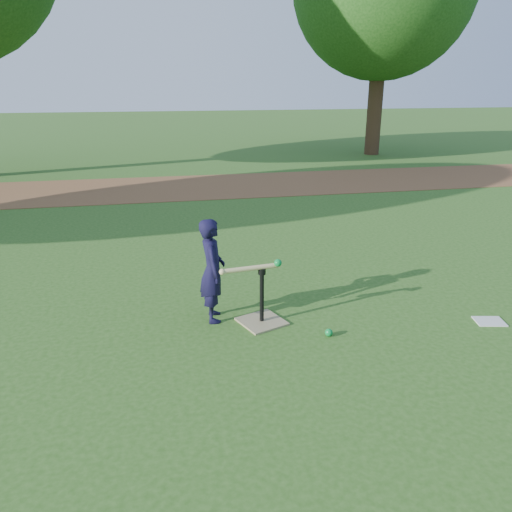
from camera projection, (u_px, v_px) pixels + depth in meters
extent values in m
plane|color=#285116|center=(267.00, 328.00, 5.20)|extent=(80.00, 80.00, 0.00)
cube|color=brown|center=(198.00, 187.00, 12.12)|extent=(24.00, 3.00, 0.01)
imported|color=black|center=(212.00, 270.00, 5.23)|extent=(0.28, 0.42, 1.12)
sphere|color=#0B7E31|center=(329.00, 333.00, 5.03)|extent=(0.08, 0.08, 0.08)
cube|color=silver|center=(489.00, 321.00, 5.34)|extent=(0.34, 0.29, 0.01)
cube|color=#91835C|center=(262.00, 321.00, 5.32)|extent=(0.56, 0.56, 0.02)
cylinder|color=black|center=(262.00, 297.00, 5.23)|extent=(0.05, 0.05, 0.55)
cylinder|color=black|center=(262.00, 271.00, 5.13)|extent=(0.08, 0.08, 0.06)
cylinder|color=#CCB877|center=(251.00, 268.00, 5.07)|extent=(0.60, 0.13, 0.05)
sphere|color=#CCB877|center=(222.00, 272.00, 4.98)|extent=(0.06, 0.06, 0.06)
sphere|color=#0B7E31|center=(278.00, 263.00, 5.09)|extent=(0.08, 0.08, 0.08)
cylinder|color=#382316|center=(375.00, 103.00, 16.95)|extent=(0.50, 0.50, 3.42)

